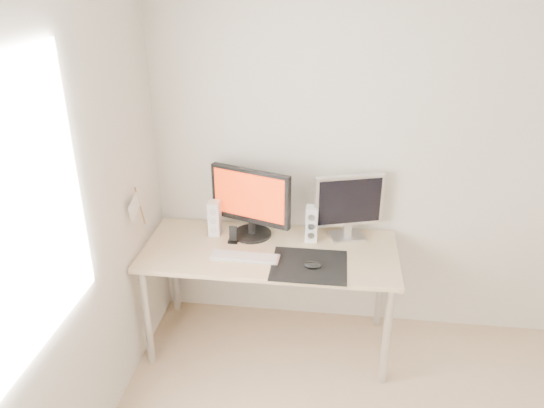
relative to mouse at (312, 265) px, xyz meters
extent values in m
plane|color=beige|center=(0.65, 0.57, 0.50)|extent=(3.50, 0.00, 3.50)
plane|color=beige|center=(-1.10, -1.18, 0.50)|extent=(0.00, 3.50, 3.50)
cube|color=black|center=(-0.02, 0.03, -0.02)|extent=(0.45, 0.40, 0.00)
ellipsoid|color=black|center=(0.00, 0.00, 0.00)|extent=(0.11, 0.06, 0.04)
cube|color=#D1B587|center=(-0.28, 0.20, -0.04)|extent=(1.60, 0.70, 0.03)
cylinder|color=silver|center=(-1.02, -0.09, -0.40)|extent=(0.05, 0.05, 0.70)
cylinder|color=silver|center=(0.46, -0.09, -0.40)|extent=(0.05, 0.05, 0.70)
cylinder|color=silver|center=(-1.02, 0.49, -0.40)|extent=(0.05, 0.05, 0.70)
cylinder|color=silver|center=(0.46, 0.49, -0.40)|extent=(0.05, 0.05, 0.70)
cylinder|color=black|center=(-0.42, 0.37, -0.01)|extent=(0.33, 0.33, 0.02)
cylinder|color=black|center=(-0.42, 0.37, 0.05)|extent=(0.05, 0.05, 0.12)
cube|color=black|center=(-0.42, 0.36, 0.26)|extent=(0.53, 0.22, 0.36)
cube|color=red|center=(-0.43, 0.34, 0.27)|extent=(0.47, 0.17, 0.30)
cube|color=silver|center=(0.20, 0.42, -0.02)|extent=(0.26, 0.22, 0.01)
cube|color=silver|center=(0.20, 0.42, 0.04)|extent=(0.06, 0.05, 0.10)
cube|color=silver|center=(0.20, 0.42, 0.24)|extent=(0.44, 0.18, 0.34)
cube|color=black|center=(0.21, 0.40, 0.24)|extent=(0.39, 0.13, 0.30)
cube|color=white|center=(-0.66, 0.35, 0.10)|extent=(0.08, 0.09, 0.24)
cylinder|color=silver|center=(-0.66, 0.31, 0.03)|extent=(0.05, 0.01, 0.05)
cylinder|color=silver|center=(-0.66, 0.31, 0.10)|extent=(0.05, 0.01, 0.05)
cylinder|color=silver|center=(-0.66, 0.31, 0.16)|extent=(0.05, 0.01, 0.05)
cube|color=white|center=(-0.03, 0.35, 0.10)|extent=(0.08, 0.09, 0.24)
cylinder|color=#B3B3B5|center=(-0.03, 0.31, 0.03)|extent=(0.05, 0.01, 0.05)
cylinder|color=silver|center=(-0.03, 0.31, 0.10)|extent=(0.05, 0.01, 0.05)
cylinder|color=silver|center=(-0.03, 0.31, 0.16)|extent=(0.05, 0.01, 0.05)
cube|color=silver|center=(-0.41, 0.07, -0.02)|extent=(0.42, 0.13, 0.01)
cube|color=silver|center=(-0.41, 0.07, -0.01)|extent=(0.40, 0.12, 0.01)
cube|color=black|center=(-0.52, 0.26, -0.02)|extent=(0.06, 0.05, 0.01)
cube|color=black|center=(-0.52, 0.26, 0.04)|extent=(0.05, 0.02, 0.10)
cylinder|color=#A57F54|center=(-1.07, 0.12, 0.27)|extent=(0.01, 0.10, 0.29)
cube|color=white|center=(-1.07, 0.03, 0.31)|extent=(0.00, 0.19, 0.15)
camera|label=1|loc=(0.10, -2.69, 1.64)|focal=35.00mm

